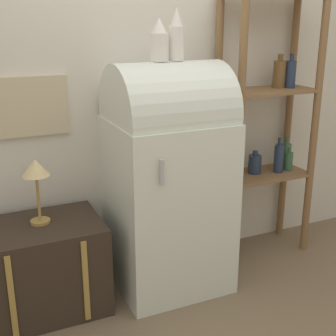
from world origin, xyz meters
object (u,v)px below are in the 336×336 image
object	(u,v)px
suitcase_trunk	(41,268)
vase_left	(159,41)
desk_lamp	(36,173)
refrigerator	(168,175)
vase_center	(177,36)

from	to	relation	value
suitcase_trunk	vase_left	distance (m)	1.43
desk_lamp	suitcase_trunk	bearing A→B (deg)	-128.88
refrigerator	vase_left	world-z (taller)	vase_left
vase_left	suitcase_trunk	bearing A→B (deg)	178.96
refrigerator	desk_lamp	bearing A→B (deg)	176.16
refrigerator	desk_lamp	size ratio (longest dim) A/B	3.77
suitcase_trunk	vase_left	size ratio (longest dim) A/B	3.00
refrigerator	vase_left	xyz separation A→B (m)	(-0.05, 0.01, 0.78)
suitcase_trunk	vase_left	xyz separation A→B (m)	(0.73, -0.01, 1.23)
suitcase_trunk	vase_center	bearing A→B (deg)	-0.92
suitcase_trunk	vase_left	world-z (taller)	vase_left
vase_center	desk_lamp	size ratio (longest dim) A/B	0.78
refrigerator	suitcase_trunk	world-z (taller)	refrigerator
refrigerator	suitcase_trunk	bearing A→B (deg)	178.24
vase_center	desk_lamp	xyz separation A→B (m)	(-0.82, 0.04, -0.70)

